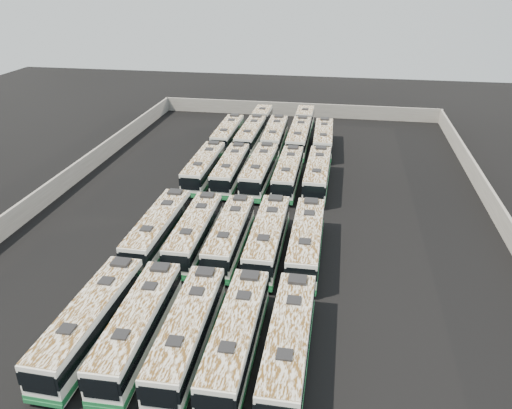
{
  "coord_description": "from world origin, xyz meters",
  "views": [
    {
      "loc": [
        6.84,
        -43.95,
        22.23
      ],
      "look_at": [
        -0.5,
        -1.41,
        1.6
      ],
      "focal_mm": 35.0,
      "sensor_mm": 36.0,
      "label": 1
    }
  ],
  "objects_px": {
    "bus_midfront_center": "(230,235)",
    "bus_midfront_far_right": "(306,241)",
    "bus_front_far_right": "(289,344)",
    "bus_midback_far_left": "(204,167)",
    "bus_front_center": "(188,332)",
    "bus_front_right": "(236,338)",
    "bus_back_far_right": "(323,139)",
    "bus_back_center": "(275,136)",
    "bus_midback_left": "(231,169)",
    "bus_midfront_right": "(268,238)",
    "bus_midfront_left": "(195,232)",
    "bus_back_left": "(255,129)",
    "bus_front_left": "(138,326)",
    "bus_back_far_left": "(228,134)",
    "bus_back_right": "(301,131)",
    "bus_midfront_far_left": "(159,229)",
    "bus_midback_center": "(260,170)",
    "bus_front_far_left": "(91,321)",
    "bus_midback_right": "(288,173)",
    "bus_midback_far_right": "(317,174)"
  },
  "relations": [
    {
      "from": "bus_midback_left",
      "to": "bus_back_right",
      "type": "xyz_separation_m",
      "value": [
        6.53,
        15.67,
        0.07
      ]
    },
    {
      "from": "bus_front_center",
      "to": "bus_front_left",
      "type": "bearing_deg",
      "value": 178.51
    },
    {
      "from": "bus_front_far_right",
      "to": "bus_midback_far_left",
      "type": "relative_size",
      "value": 1.03
    },
    {
      "from": "bus_front_right",
      "to": "bus_midfront_center",
      "type": "distance_m",
      "value": 13.06
    },
    {
      "from": "bus_midfront_left",
      "to": "bus_back_right",
      "type": "distance_m",
      "value": 31.23
    },
    {
      "from": "bus_front_center",
      "to": "bus_front_right",
      "type": "height_order",
      "value": "bus_front_right"
    },
    {
      "from": "bus_front_right",
      "to": "bus_midfront_far_left",
      "type": "bearing_deg",
      "value": 127.09
    },
    {
      "from": "bus_midfront_right",
      "to": "bus_front_far_right",
      "type": "bearing_deg",
      "value": -76.12
    },
    {
      "from": "bus_back_far_left",
      "to": "bus_back_right",
      "type": "xyz_separation_m",
      "value": [
        9.71,
        2.96,
        0.07
      ]
    },
    {
      "from": "bus_front_far_right",
      "to": "bus_midfront_far_right",
      "type": "distance_m",
      "value": 12.63
    },
    {
      "from": "bus_front_far_right",
      "to": "bus_back_far_left",
      "type": "xyz_separation_m",
      "value": [
        -12.87,
        40.31,
        -0.06
      ]
    },
    {
      "from": "bus_midfront_far_right",
      "to": "bus_back_right",
      "type": "distance_m",
      "value": 30.82
    },
    {
      "from": "bus_back_right",
      "to": "bus_midback_right",
      "type": "bearing_deg",
      "value": -90.13
    },
    {
      "from": "bus_midback_far_left",
      "to": "bus_back_center",
      "type": "bearing_deg",
      "value": 63.39
    },
    {
      "from": "bus_midfront_far_right",
      "to": "bus_back_far_left",
      "type": "distance_m",
      "value": 30.55
    },
    {
      "from": "bus_front_center",
      "to": "bus_back_center",
      "type": "relative_size",
      "value": 0.98
    },
    {
      "from": "bus_front_left",
      "to": "bus_midfront_center",
      "type": "bearing_deg",
      "value": 74.84
    },
    {
      "from": "bus_back_left",
      "to": "bus_front_right",
      "type": "bearing_deg",
      "value": -80.9
    },
    {
      "from": "bus_front_right",
      "to": "bus_back_far_right",
      "type": "bearing_deg",
      "value": 85.19
    },
    {
      "from": "bus_midback_far_left",
      "to": "bus_front_center",
      "type": "bearing_deg",
      "value": -76.81
    },
    {
      "from": "bus_midfront_left",
      "to": "bus_midback_far_left",
      "type": "xyz_separation_m",
      "value": [
        -3.22,
        14.94,
        0.0
      ]
    },
    {
      "from": "bus_front_right",
      "to": "bus_back_center",
      "type": "xyz_separation_m",
      "value": [
        -3.17,
        40.28,
        0.01
      ]
    },
    {
      "from": "bus_midfront_left",
      "to": "bus_back_left",
      "type": "distance_m",
      "value": 30.51
    },
    {
      "from": "bus_front_far_left",
      "to": "bus_midback_far_left",
      "type": "distance_m",
      "value": 27.7
    },
    {
      "from": "bus_back_far_left",
      "to": "bus_back_left",
      "type": "relative_size",
      "value": 0.64
    },
    {
      "from": "bus_front_center",
      "to": "bus_back_far_right",
      "type": "distance_m",
      "value": 40.87
    },
    {
      "from": "bus_midback_right",
      "to": "bus_back_center",
      "type": "relative_size",
      "value": 0.97
    },
    {
      "from": "bus_midback_center",
      "to": "bus_back_far_left",
      "type": "relative_size",
      "value": 1.05
    },
    {
      "from": "bus_back_far_right",
      "to": "bus_front_center",
      "type": "bearing_deg",
      "value": -100.33
    },
    {
      "from": "bus_back_left",
      "to": "bus_back_right",
      "type": "bearing_deg",
      "value": 1.23
    },
    {
      "from": "bus_midfront_right",
      "to": "bus_midback_right",
      "type": "relative_size",
      "value": 1.04
    },
    {
      "from": "bus_midback_far_left",
      "to": "bus_back_left",
      "type": "xyz_separation_m",
      "value": [
        3.14,
        15.56,
        0.01
      ]
    },
    {
      "from": "bus_midback_left",
      "to": "bus_midfront_right",
      "type": "bearing_deg",
      "value": -66.95
    },
    {
      "from": "bus_front_right",
      "to": "bus_midback_left",
      "type": "bearing_deg",
      "value": 103.0
    },
    {
      "from": "bus_front_center",
      "to": "bus_midback_center",
      "type": "bearing_deg",
      "value": 88.98
    },
    {
      "from": "bus_front_far_left",
      "to": "bus_back_far_left",
      "type": "height_order",
      "value": "bus_front_far_left"
    },
    {
      "from": "bus_front_far_right",
      "to": "bus_front_left",
      "type": "bearing_deg",
      "value": 179.78
    },
    {
      "from": "bus_midfront_left",
      "to": "bus_back_right",
      "type": "relative_size",
      "value": 0.62
    },
    {
      "from": "bus_midfront_far_right",
      "to": "bus_back_far_right",
      "type": "distance_m",
      "value": 27.77
    },
    {
      "from": "bus_front_far_right",
      "to": "bus_midfront_far_left",
      "type": "distance_m",
      "value": 17.89
    },
    {
      "from": "bus_back_right",
      "to": "bus_midback_center",
      "type": "bearing_deg",
      "value": -101.71
    },
    {
      "from": "bus_front_center",
      "to": "bus_midfront_far_left",
      "type": "height_order",
      "value": "bus_midfront_far_left"
    },
    {
      "from": "bus_midfront_center",
      "to": "bus_midfront_far_right",
      "type": "xyz_separation_m",
      "value": [
        6.51,
        -0.06,
        0.07
      ]
    },
    {
      "from": "bus_back_right",
      "to": "bus_back_far_right",
      "type": "bearing_deg",
      "value": -41.92
    },
    {
      "from": "bus_midback_far_right",
      "to": "bus_midback_left",
      "type": "bearing_deg",
      "value": -178.71
    },
    {
      "from": "bus_front_left",
      "to": "bus_front_right",
      "type": "relative_size",
      "value": 1.0
    },
    {
      "from": "bus_front_left",
      "to": "bus_front_far_right",
      "type": "bearing_deg",
      "value": -1.52
    },
    {
      "from": "bus_midfront_far_right",
      "to": "bus_midback_far_left",
      "type": "xyz_separation_m",
      "value": [
        -12.83,
        15.03,
        -0.06
      ]
    },
    {
      "from": "bus_midfront_far_left",
      "to": "bus_back_right",
      "type": "xyz_separation_m",
      "value": [
        9.6,
        30.73,
        0.01
      ]
    },
    {
      "from": "bus_midfront_far_right",
      "to": "bus_back_far_left",
      "type": "relative_size",
      "value": 1.04
    }
  ]
}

